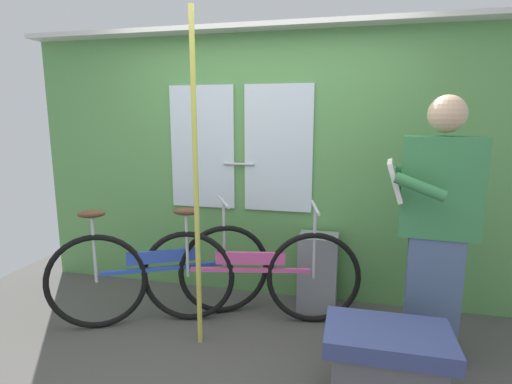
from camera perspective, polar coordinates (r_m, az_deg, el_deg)
name	(u,v)px	position (r m, az deg, el deg)	size (l,w,h in m)	color
ground_plane	(223,367)	(2.96, -4.65, -23.29)	(5.34, 4.00, 0.04)	#474442
train_door_wall	(262,161)	(3.63, 0.81, 4.37)	(4.34, 0.28, 2.36)	#56934C
bicycle_near_door	(249,274)	(3.28, -0.93, -11.51)	(1.72, 0.51, 0.95)	black
bicycle_leaning_behind	(162,273)	(3.37, -13.07, -11.03)	(1.56, 0.87, 0.97)	black
passenger_reading_newspaper	(436,225)	(2.89, 24.01, -4.30)	(0.60, 0.53, 1.76)	slate
trash_bin_by_wall	(318,272)	(3.56, 8.68, -11.00)	(0.32, 0.28, 0.65)	gray
handrail_pole	(196,186)	(2.79, -8.43, 0.88)	(0.04, 0.04, 2.32)	#C6C14C
bench_seat_corner	(386,364)	(2.62, 17.83, -21.97)	(0.70, 0.44, 0.45)	#3D477F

